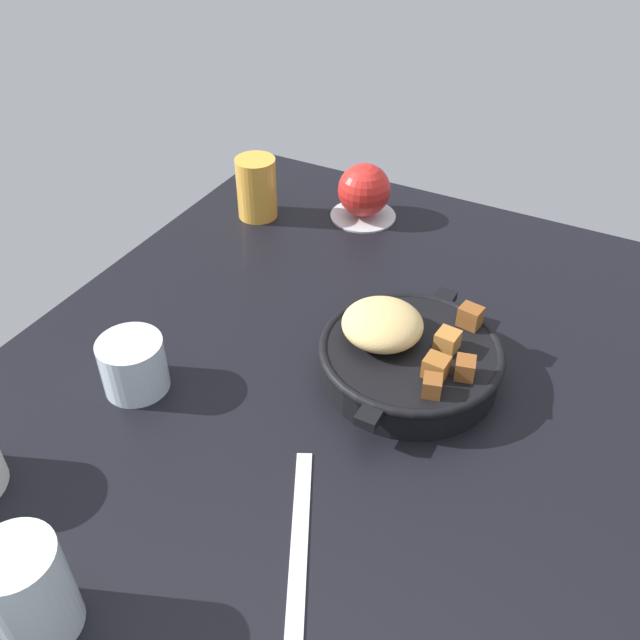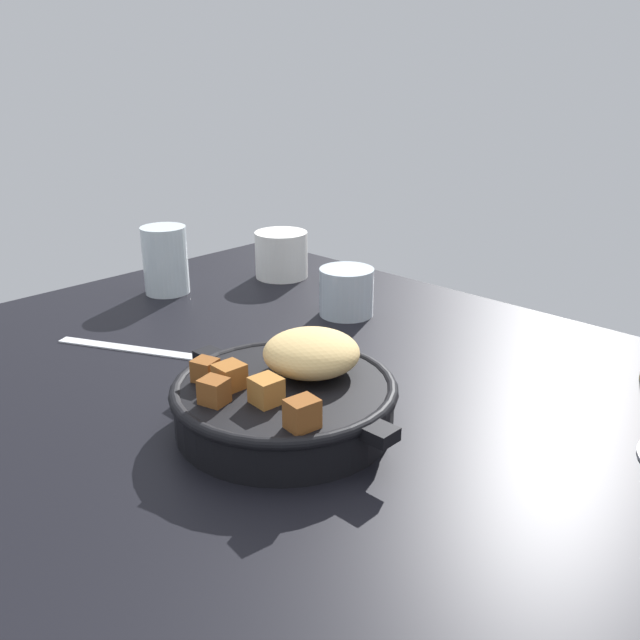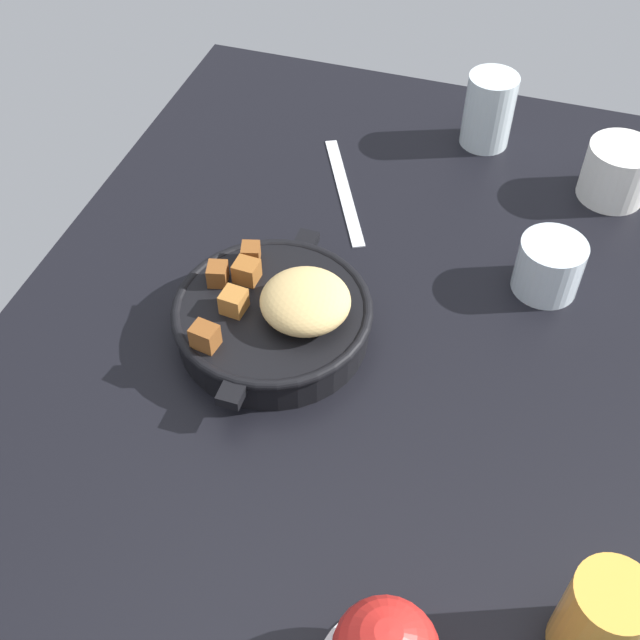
# 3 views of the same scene
# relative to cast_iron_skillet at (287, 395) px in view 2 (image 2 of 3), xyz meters

# --- Properties ---
(ground_plane) EXTENTS (1.00, 0.78, 0.02)m
(ground_plane) POSITION_rel_cast_iron_skillet_xyz_m (-0.06, 0.08, -0.04)
(ground_plane) COLOR black
(cast_iron_skillet) EXTENTS (0.26, 0.22, 0.09)m
(cast_iron_skillet) POSITION_rel_cast_iron_skillet_xyz_m (0.00, 0.00, 0.00)
(cast_iron_skillet) COLOR black
(cast_iron_skillet) RESTS_ON ground_plane
(butter_knife) EXTENTS (0.21, 0.11, 0.00)m
(butter_knife) POSITION_rel_cast_iron_skillet_xyz_m (-0.26, -0.00, -0.03)
(butter_knife) COLOR silver
(butter_knife) RESTS_ON ground_plane
(water_glass_tall) EXTENTS (0.07, 0.07, 0.10)m
(water_glass_tall) POSITION_rel_cast_iron_skillet_xyz_m (-0.43, 0.15, 0.02)
(water_glass_tall) COLOR silver
(water_glass_tall) RESTS_ON ground_plane
(water_glass_short) EXTENTS (0.08, 0.08, 0.07)m
(water_glass_short) POSITION_rel_cast_iron_skillet_xyz_m (-0.16, 0.27, 0.00)
(water_glass_short) COLOR silver
(water_glass_short) RESTS_ON ground_plane
(ceramic_mug_white) EXTENTS (0.09, 0.09, 0.07)m
(ceramic_mug_white) POSITION_rel_cast_iron_skillet_xyz_m (-0.36, 0.33, 0.01)
(ceramic_mug_white) COLOR silver
(ceramic_mug_white) RESTS_ON ground_plane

